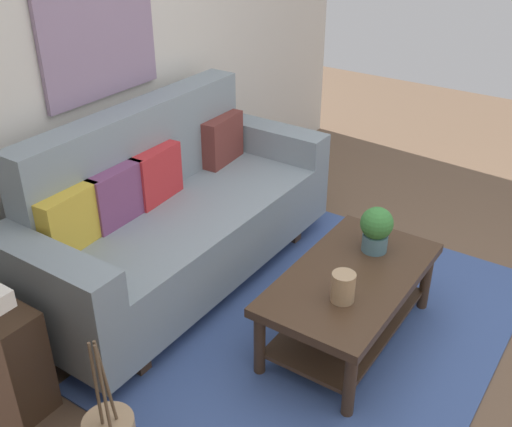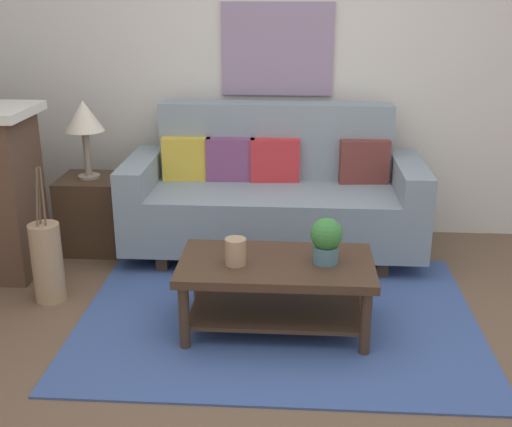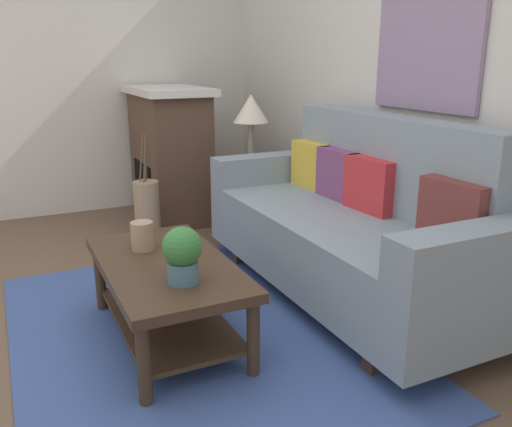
{
  "view_description": "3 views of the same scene",
  "coord_description": "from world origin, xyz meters",
  "px_view_note": "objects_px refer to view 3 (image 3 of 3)",
  "views": [
    {
      "loc": [
        -2.43,
        -0.67,
        2.25
      ],
      "look_at": [
        0.16,
        1.08,
        0.49
      ],
      "focal_mm": 42.54,
      "sensor_mm": 36.0,
      "label": 1
    },
    {
      "loc": [
        0.09,
        -2.95,
        1.89
      ],
      "look_at": [
        -0.16,
        0.99,
        0.49
      ],
      "focal_mm": 44.94,
      "sensor_mm": 36.0,
      "label": 2
    },
    {
      "loc": [
        2.43,
        -0.31,
        1.42
      ],
      "look_at": [
        -0.26,
        0.99,
        0.53
      ],
      "focal_mm": 37.68,
      "sensor_mm": 36.0,
      "label": 3
    }
  ],
  "objects_px": {
    "table_lamp": "(251,112)",
    "floor_vase": "(147,214)",
    "throw_pillow_plum": "(339,174)",
    "potted_plant_tabletop": "(182,253)",
    "throw_pillow_mustard": "(312,165)",
    "coffee_table": "(167,283)",
    "couch": "(351,228)",
    "throw_pillow_crimson": "(371,185)",
    "side_table": "(251,199)",
    "framed_painting": "(426,50)",
    "fireplace": "(170,153)",
    "throw_pillow_maroon": "(454,213)",
    "tabletop_vase": "(142,236)"
  },
  "relations": [
    {
      "from": "couch",
      "to": "throw_pillow_maroon",
      "type": "relative_size",
      "value": 5.92
    },
    {
      "from": "potted_plant_tabletop",
      "to": "table_lamp",
      "type": "height_order",
      "value": "table_lamp"
    },
    {
      "from": "fireplace",
      "to": "table_lamp",
      "type": "bearing_deg",
      "value": 33.52
    },
    {
      "from": "throw_pillow_maroon",
      "to": "tabletop_vase",
      "type": "bearing_deg",
      "value": -121.53
    },
    {
      "from": "throw_pillow_crimson",
      "to": "potted_plant_tabletop",
      "type": "relative_size",
      "value": 1.37
    },
    {
      "from": "throw_pillow_crimson",
      "to": "fireplace",
      "type": "height_order",
      "value": "fireplace"
    },
    {
      "from": "couch",
      "to": "tabletop_vase",
      "type": "bearing_deg",
      "value": -97.76
    },
    {
      "from": "side_table",
      "to": "fireplace",
      "type": "distance_m",
      "value": 0.9
    },
    {
      "from": "throw_pillow_maroon",
      "to": "coffee_table",
      "type": "bearing_deg",
      "value": -114.99
    },
    {
      "from": "throw_pillow_plum",
      "to": "throw_pillow_crimson",
      "type": "relative_size",
      "value": 1.0
    },
    {
      "from": "throw_pillow_mustard",
      "to": "throw_pillow_crimson",
      "type": "distance_m",
      "value": 0.66
    },
    {
      "from": "throw_pillow_mustard",
      "to": "fireplace",
      "type": "bearing_deg",
      "value": -156.69
    },
    {
      "from": "throw_pillow_maroon",
      "to": "fireplace",
      "type": "xyz_separation_m",
      "value": [
        -2.72,
        -0.61,
        -0.09
      ]
    },
    {
      "from": "throw_pillow_plum",
      "to": "framed_painting",
      "type": "distance_m",
      "value": 0.9
    },
    {
      "from": "potted_plant_tabletop",
      "to": "fireplace",
      "type": "relative_size",
      "value": 0.23
    },
    {
      "from": "throw_pillow_plum",
      "to": "fireplace",
      "type": "height_order",
      "value": "fireplace"
    },
    {
      "from": "potted_plant_tabletop",
      "to": "couch",
      "type": "bearing_deg",
      "value": 106.14
    },
    {
      "from": "throw_pillow_plum",
      "to": "potted_plant_tabletop",
      "type": "distance_m",
      "value": 1.45
    },
    {
      "from": "floor_vase",
      "to": "framed_painting",
      "type": "relative_size",
      "value": 0.61
    },
    {
      "from": "coffee_table",
      "to": "table_lamp",
      "type": "height_order",
      "value": "table_lamp"
    },
    {
      "from": "throw_pillow_plum",
      "to": "fireplace",
      "type": "bearing_deg",
      "value": -160.74
    },
    {
      "from": "tabletop_vase",
      "to": "couch",
      "type": "bearing_deg",
      "value": 82.24
    },
    {
      "from": "table_lamp",
      "to": "floor_vase",
      "type": "bearing_deg",
      "value": -91.42
    },
    {
      "from": "couch",
      "to": "coffee_table",
      "type": "bearing_deg",
      "value": -87.1
    },
    {
      "from": "throw_pillow_mustard",
      "to": "throw_pillow_plum",
      "type": "bearing_deg",
      "value": 0.0
    },
    {
      "from": "throw_pillow_plum",
      "to": "potted_plant_tabletop",
      "type": "xyz_separation_m",
      "value": [
        0.66,
        -1.28,
        -0.11
      ]
    },
    {
      "from": "tabletop_vase",
      "to": "side_table",
      "type": "bearing_deg",
      "value": 135.01
    },
    {
      "from": "framed_painting",
      "to": "throw_pillow_plum",
      "type": "bearing_deg",
      "value": -133.95
    },
    {
      "from": "side_table",
      "to": "framed_painting",
      "type": "height_order",
      "value": "framed_painting"
    },
    {
      "from": "throw_pillow_mustard",
      "to": "coffee_table",
      "type": "height_order",
      "value": "throw_pillow_mustard"
    },
    {
      "from": "potted_plant_tabletop",
      "to": "throw_pillow_maroon",
      "type": "bearing_deg",
      "value": 75.88
    },
    {
      "from": "floor_vase",
      "to": "throw_pillow_plum",
      "type": "bearing_deg",
      "value": 43.58
    },
    {
      "from": "tabletop_vase",
      "to": "framed_painting",
      "type": "bearing_deg",
      "value": 84.38
    },
    {
      "from": "framed_painting",
      "to": "side_table",
      "type": "bearing_deg",
      "value": -160.5
    },
    {
      "from": "throw_pillow_maroon",
      "to": "tabletop_vase",
      "type": "distance_m",
      "value": 1.58
    },
    {
      "from": "tabletop_vase",
      "to": "floor_vase",
      "type": "bearing_deg",
      "value": 164.66
    },
    {
      "from": "couch",
      "to": "coffee_table",
      "type": "relative_size",
      "value": 1.94
    },
    {
      "from": "throw_pillow_plum",
      "to": "floor_vase",
      "type": "relative_size",
      "value": 0.7
    },
    {
      "from": "throw_pillow_crimson",
      "to": "throw_pillow_maroon",
      "type": "relative_size",
      "value": 1.0
    },
    {
      "from": "couch",
      "to": "table_lamp",
      "type": "relative_size",
      "value": 3.74
    },
    {
      "from": "side_table",
      "to": "floor_vase",
      "type": "height_order",
      "value": "side_table"
    },
    {
      "from": "couch",
      "to": "throw_pillow_plum",
      "type": "xyz_separation_m",
      "value": [
        -0.33,
        0.13,
        0.25
      ]
    },
    {
      "from": "couch",
      "to": "throw_pillow_plum",
      "type": "height_order",
      "value": "couch"
    },
    {
      "from": "tabletop_vase",
      "to": "fireplace",
      "type": "distance_m",
      "value": 2.04
    },
    {
      "from": "throw_pillow_crimson",
      "to": "fireplace",
      "type": "bearing_deg",
      "value": -163.63
    },
    {
      "from": "throw_pillow_plum",
      "to": "coffee_table",
      "type": "bearing_deg",
      "value": -73.22
    },
    {
      "from": "coffee_table",
      "to": "fireplace",
      "type": "xyz_separation_m",
      "value": [
        -2.13,
        0.68,
        0.27
      ]
    },
    {
      "from": "throw_pillow_mustard",
      "to": "fireplace",
      "type": "distance_m",
      "value": 1.54
    },
    {
      "from": "framed_painting",
      "to": "coffee_table",
      "type": "bearing_deg",
      "value": -87.93
    },
    {
      "from": "couch",
      "to": "fireplace",
      "type": "bearing_deg",
      "value": -166.91
    }
  ]
}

